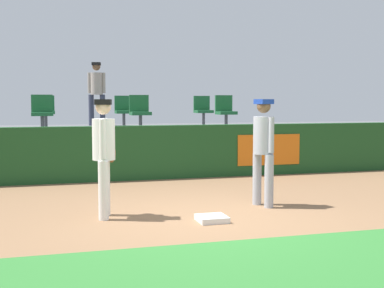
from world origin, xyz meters
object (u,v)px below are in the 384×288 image
seat_front_left (42,111)px  seat_front_right (225,110)px  player_fielder_home (104,150)px  player_runner_visitor (263,145)px  seat_front_center (140,110)px  seat_back_center (123,109)px  seat_back_right (203,109)px  first_base (212,219)px  seat_back_left (46,110)px  spectator_hooded (97,89)px

seat_front_left → seat_front_right: 4.39m
player_fielder_home → player_runner_visitor: size_ratio=1.00×
player_runner_visitor → seat_front_center: bearing=178.1°
seat_front_left → seat_back_center: same height
player_runner_visitor → seat_back_right: seat_back_right is taller
seat_front_right → seat_front_center: (-2.15, 0.00, 0.00)m
player_runner_visitor → seat_front_right: size_ratio=2.02×
player_runner_visitor → seat_front_center: seat_front_center is taller
first_base → seat_back_right: (2.16, 7.40, 1.40)m
seat_front_left → seat_front_right: same height
seat_front_right → seat_back_center: size_ratio=1.00×
seat_front_left → seat_front_center: (2.24, -0.00, -0.00)m
seat_back_left → seat_back_center: bearing=-0.0°
seat_front_center → seat_back_center: same height
seat_back_center → spectator_hooded: bearing=123.6°
player_runner_visitor → seat_back_left: seat_back_left is taller
player_fielder_home → spectator_hooded: (0.69, 7.64, 1.03)m
player_fielder_home → seat_front_left: bearing=-159.0°
player_runner_visitor → seat_front_left: (-3.32, 4.79, 0.46)m
first_base → seat_front_center: 5.77m
seat_front_right → spectator_hooded: bearing=136.7°
seat_back_left → seat_back_center: size_ratio=1.00×
seat_front_left → seat_front_center: same height
first_base → seat_back_right: bearing=73.7°
seat_front_center → seat_front_left: bearing=180.0°
seat_front_center → first_base: bearing=-90.3°
first_base → seat_front_right: (2.19, 5.60, 1.40)m
seat_front_center → seat_back_center: size_ratio=1.00×
player_fielder_home → seat_back_left: size_ratio=2.01×
seat_back_right → seat_front_right: 1.80m
seat_back_right → seat_back_center: same height
first_base → seat_front_left: bearing=111.5°
seat_back_center → spectator_hooded: size_ratio=0.47×
seat_front_right → seat_back_right: bearing=90.8°
first_base → seat_front_left: 6.18m
seat_front_left → seat_front_center: 2.24m
seat_front_right → seat_back_left: (-4.30, 1.80, 0.00)m
seat_front_left → seat_back_left: (0.10, 1.80, -0.00)m
first_base → seat_front_center: bearing=89.7°
player_fielder_home → seat_back_center: 6.86m
seat_back_left → spectator_hooded: size_ratio=0.47×
seat_front_right → seat_back_left: bearing=157.3°
first_base → player_fielder_home: player_fielder_home is taller
seat_front_left → seat_back_left: size_ratio=1.00×
seat_front_right → seat_back_center: 2.90m
seat_front_center → seat_back_left: bearing=140.0°
player_fielder_home → seat_front_center: (1.42, 4.92, 0.47)m
seat_front_left → seat_front_right: (4.39, -0.00, -0.00)m
player_fielder_home → seat_front_center: 5.14m
player_fielder_home → seat_back_center: seat_back_center is taller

